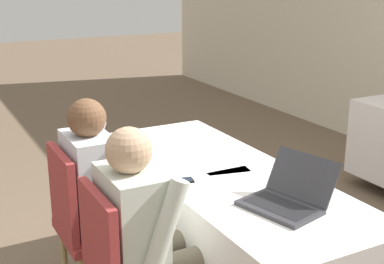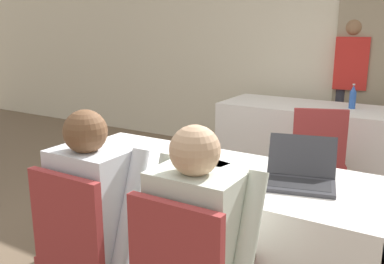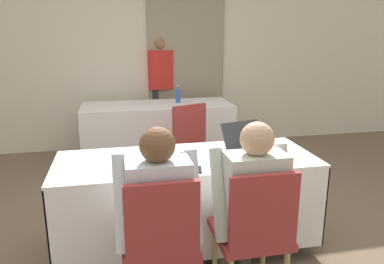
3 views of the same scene
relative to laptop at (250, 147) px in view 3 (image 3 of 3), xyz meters
name	(u,v)px [view 3 (image 3 of 3)]	position (x,y,z in m)	size (l,w,h in m)	color
ground_plane	(187,247)	(-0.50, -0.02, -0.79)	(24.00, 24.00, 0.00)	brown
wall_back	(148,54)	(-0.50, 2.83, 0.56)	(12.00, 0.06, 2.70)	beige
curtain_panel	(186,55)	(0.04, 2.77, 0.53)	(1.10, 0.04, 2.65)	gray
conference_table_near	(187,181)	(-0.50, -0.02, -0.23)	(1.92, 0.73, 0.75)	white
conference_table_far	(157,118)	(-0.47, 2.14, -0.23)	(1.92, 0.73, 0.75)	white
laptop	(250,147)	(0.00, 0.00, 0.00)	(0.41, 0.40, 0.21)	#333338
cell_phone	(197,170)	(-0.49, -0.29, -0.04)	(0.09, 0.14, 0.01)	black
paper_beside_laptop	(196,155)	(-0.42, 0.03, -0.04)	(0.21, 0.30, 0.00)	white
paper_centre_table	(177,158)	(-0.57, -0.01, -0.04)	(0.27, 0.33, 0.00)	white
water_bottle	(178,95)	(-0.19, 2.20, 0.06)	(0.06, 0.06, 0.24)	#2D5BB7
chair_near_left	(160,240)	(-0.79, -0.69, -0.29)	(0.44, 0.44, 0.90)	tan
chair_near_right	(255,230)	(-0.22, -0.69, -0.29)	(0.44, 0.44, 0.90)	tan
chair_far_spare	(184,139)	(-0.27, 1.35, -0.29)	(0.57, 0.57, 0.90)	tan
person_checkered_shirt	(157,207)	(-0.79, -0.59, -0.13)	(0.50, 0.52, 1.16)	#665B4C
person_white_shirt	(250,198)	(-0.22, -0.59, -0.13)	(0.50, 0.52, 1.16)	#665B4C
person_red_shirt	(160,84)	(-0.34, 2.80, 0.12)	(0.37, 0.25, 1.59)	#33333D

